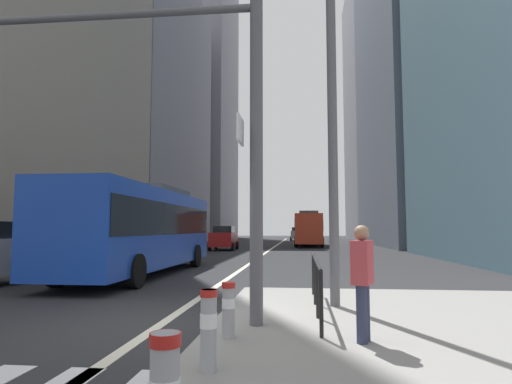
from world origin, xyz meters
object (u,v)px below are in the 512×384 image
bollard_left (209,326)px  car_receding_far (303,234)px  car_oncoming_mid (224,238)px  traffic_signal_gantry (143,92)px  city_bus_red_receding (309,228)px  pedestrian_walking (362,277)px  bollard_right (228,307)px  street_lamp_post (331,62)px  car_receding_near (297,234)px  city_bus_blue_oncoming (142,226)px

bollard_left → car_receding_far: bearing=88.7°
car_oncoming_mid → car_receding_far: same height
car_oncoming_mid → traffic_signal_gantry: bearing=-82.8°
city_bus_red_receding → pedestrian_walking: (0.02, -37.24, -0.79)m
bollard_right → city_bus_red_receding: bearing=87.1°
bollard_right → pedestrian_walking: size_ratio=0.49×
traffic_signal_gantry → bollard_left: traffic_signal_gantry is taller
street_lamp_post → pedestrian_walking: street_lamp_post is taller
city_bus_red_receding → bollard_left: 38.75m
car_receding_near → bollard_left: bearing=-90.5°
car_receding_far → street_lamp_post: bearing=-89.6°
traffic_signal_gantry → bollard_right: size_ratio=7.63×
car_receding_far → bollard_left: 58.91m
car_receding_far → traffic_signal_gantry: 56.74m
car_oncoming_mid → car_receding_near: (5.74, 27.87, -0.00)m
traffic_signal_gantry → bollard_right: 3.98m
car_receding_far → car_receding_near: bearing=-124.1°
city_bus_red_receding → car_oncoming_mid: city_bus_red_receding is taller
traffic_signal_gantry → street_lamp_post: bearing=29.3°
car_oncoming_mid → car_receding_far: size_ratio=0.96×
city_bus_red_receding → pedestrian_walking: 37.25m
car_receding_near → traffic_signal_gantry: size_ratio=0.67×
pedestrian_walking → traffic_signal_gantry: bearing=166.3°
car_receding_near → city_bus_blue_oncoming: bearing=-96.6°
car_receding_near → car_receding_far: size_ratio=0.87×
city_bus_red_receding → car_receding_near: bearing=94.0°
bollard_left → city_bus_red_receding: bearing=87.2°
bollard_right → pedestrian_walking: pedestrian_walking is taller
traffic_signal_gantry → bollard_left: (1.71, -2.32, -3.46)m
car_receding_near → street_lamp_post: street_lamp_post is taller
car_oncoming_mid → bollard_left: size_ratio=5.00×
car_oncoming_mid → city_bus_red_receding: bearing=51.2°
city_bus_blue_oncoming → pedestrian_walking: size_ratio=6.82×
city_bus_blue_oncoming → car_oncoming_mid: 19.04m
city_bus_blue_oncoming → bollard_right: (4.89, -9.39, -1.24)m
city_bus_red_receding → car_receding_near: city_bus_red_receding is taller
traffic_signal_gantry → bollard_right: traffic_signal_gantry is taller
car_oncoming_mid → street_lamp_post: bearing=-74.9°
city_bus_red_receding → pedestrian_walking: city_bus_red_receding is taller
city_bus_red_receding → car_oncoming_mid: (-7.07, -8.79, -0.85)m
city_bus_red_receding → street_lamp_post: 34.62m
car_oncoming_mid → bollard_right: 28.88m
city_bus_blue_oncoming → car_oncoming_mid: (-0.29, 19.02, -0.85)m
city_bus_red_receding → car_receding_far: city_bus_red_receding is taller
city_bus_blue_oncoming → traffic_signal_gantry: 9.42m
traffic_signal_gantry → car_receding_near: bearing=87.7°
bollard_left → car_oncoming_mid: bearing=99.9°
pedestrian_walking → car_oncoming_mid: bearing=104.0°
city_bus_blue_oncoming → street_lamp_post: (6.63, -6.64, 3.45)m
city_bus_red_receding → bollard_right: bearing=-92.9°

